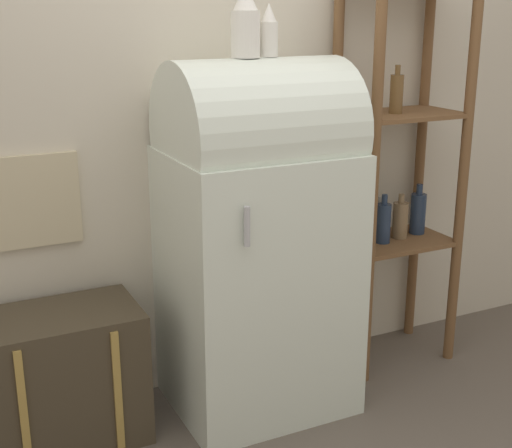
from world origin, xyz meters
name	(u,v)px	position (x,y,z in m)	size (l,w,h in m)	color
ground_plane	(282,425)	(0.00, 0.00, 0.00)	(12.00, 12.00, 0.00)	#60564C
wall_back	(223,97)	(0.00, 0.57, 1.35)	(7.00, 0.09, 2.70)	beige
refrigerator	(258,235)	(0.00, 0.24, 0.79)	(0.75, 0.65, 1.54)	silver
suitcase_trunk	(61,378)	(-0.86, 0.31, 0.28)	(0.65, 0.41, 0.57)	#423828
shelf_unit	(399,162)	(0.81, 0.35, 1.02)	(0.57, 0.38, 1.89)	brown
vase_left	(245,24)	(-0.05, 0.24, 1.67)	(0.12, 0.12, 0.28)	white
vase_center	(269,32)	(0.06, 0.25, 1.64)	(0.07, 0.07, 0.21)	white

